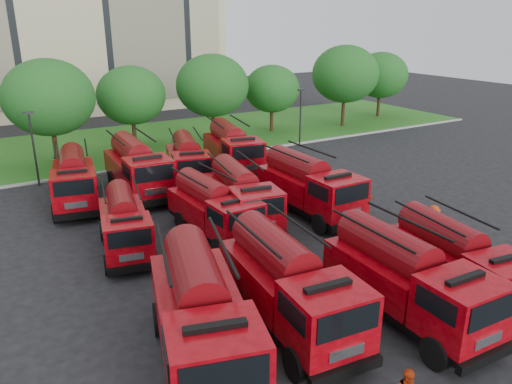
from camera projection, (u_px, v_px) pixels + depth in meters
ground at (303, 246)px, 25.30m from camera, size 140.00×140.00×0.00m
lawn at (139, 142)px, 46.38m from camera, size 70.00×16.00×0.12m
curb at (172, 162)px, 39.80m from camera, size 70.00×0.30×0.14m
apartment_building at (90, 5)px, 61.05m from camera, size 30.00×14.18×25.00m
tree_2 at (49, 98)px, 37.13m from camera, size 6.72×6.72×8.22m
tree_3 at (131, 95)px, 42.75m from camera, size 5.88×5.88×7.19m
tree_4 at (212, 86)px, 44.73m from camera, size 6.55×6.55×8.01m
tree_5 at (272, 89)px, 49.21m from camera, size 5.46×5.46×6.68m
tree_6 at (345, 74)px, 51.47m from camera, size 6.89×6.89×8.42m
tree_7 at (381, 75)px, 56.69m from camera, size 6.05×6.05×7.39m
lamp_post_0 at (33, 145)px, 33.48m from camera, size 0.60×0.25×5.11m
lamp_post_1 at (300, 114)px, 44.09m from camera, size 0.60×0.25×5.11m
fire_truck_0 at (201, 315)px, 16.21m from camera, size 4.71×8.32×3.59m
fire_truck_1 at (288, 284)px, 18.23m from camera, size 3.34×7.79×3.45m
fire_truck_2 at (407, 279)px, 18.70m from camera, size 2.95×7.51×3.38m
fire_truck_3 at (457, 260)px, 20.48m from camera, size 3.28×7.07×3.10m
fire_truck_4 at (124, 223)px, 24.40m from camera, size 3.40×6.63×2.88m
fire_truck_5 at (213, 209)px, 26.03m from camera, size 2.77×6.85×3.06m
fire_truck_6 at (241, 196)px, 27.59m from camera, size 3.67×7.49×3.26m
fire_truck_7 at (309, 185)px, 28.98m from camera, size 2.84×7.64×3.47m
fire_truck_8 at (74, 179)px, 30.40m from camera, size 3.77×7.51×3.27m
fire_truck_9 at (137, 167)px, 32.31m from camera, size 3.15×7.93×3.56m
fire_truck_10 at (188, 161)px, 34.37m from camera, size 4.28×7.46×3.22m
fire_truck_11 at (232, 148)px, 37.19m from camera, size 4.04×8.04×3.50m
firefighter_0 at (470, 288)px, 21.38m from camera, size 0.80×0.64×1.96m
firefighter_2 at (510, 322)px, 18.97m from camera, size 0.65×1.08×1.79m
firefighter_3 at (431, 238)px, 26.26m from camera, size 1.28×0.85×1.82m
firefighter_4 at (287, 298)px, 20.62m from camera, size 1.10×1.07×1.91m
firefighter_5 at (360, 214)px, 29.50m from camera, size 1.79×1.16×1.78m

